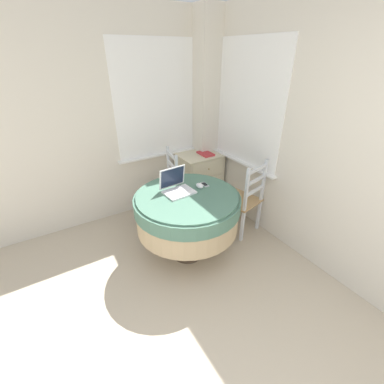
# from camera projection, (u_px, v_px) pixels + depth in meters

# --- Properties ---
(corner_room_shell) EXTENTS (4.33, 5.03, 2.55)m
(corner_room_shell) POSITION_uv_depth(u_px,v_px,m) (204.00, 140.00, 2.50)
(corner_room_shell) COLOR beige
(corner_room_shell) RESTS_ON ground_plane
(round_dining_table) EXTENTS (1.09, 1.09, 0.77)m
(round_dining_table) POSITION_uv_depth(u_px,v_px,m) (187.00, 209.00, 2.67)
(round_dining_table) COLOR #4C3D2D
(round_dining_table) RESTS_ON ground_plane
(laptop) EXTENTS (0.31, 0.28, 0.24)m
(laptop) POSITION_uv_depth(u_px,v_px,m) (177.00, 187.00, 2.63)
(laptop) COLOR white
(laptop) RESTS_ON round_dining_table
(computer_mouse) EXTENTS (0.06, 0.10, 0.05)m
(computer_mouse) POSITION_uv_depth(u_px,v_px,m) (200.00, 186.00, 2.71)
(computer_mouse) COLOR white
(computer_mouse) RESTS_ON round_dining_table
(cell_phone) EXTENTS (0.06, 0.12, 0.01)m
(cell_phone) POSITION_uv_depth(u_px,v_px,m) (205.00, 185.00, 2.78)
(cell_phone) COLOR #B2B7BC
(cell_phone) RESTS_ON round_dining_table
(dining_chair_near_back_window) EXTENTS (0.49, 0.47, 0.96)m
(dining_chair_near_back_window) POSITION_uv_depth(u_px,v_px,m) (163.00, 189.00, 3.38)
(dining_chair_near_back_window) COLOR tan
(dining_chair_near_back_window) RESTS_ON ground_plane
(dining_chair_near_right_window) EXTENTS (0.49, 0.51, 0.96)m
(dining_chair_near_right_window) POSITION_uv_depth(u_px,v_px,m) (243.00, 200.00, 3.14)
(dining_chair_near_right_window) COLOR tan
(dining_chair_near_right_window) RESTS_ON ground_plane
(corner_cabinet) EXTENTS (0.60, 0.51, 0.76)m
(corner_cabinet) POSITION_uv_depth(u_px,v_px,m) (199.00, 178.00, 3.83)
(corner_cabinet) COLOR beige
(corner_cabinet) RESTS_ON ground_plane
(book_on_cabinet) EXTENTS (0.16, 0.25, 0.02)m
(book_on_cabinet) POSITION_uv_depth(u_px,v_px,m) (206.00, 154.00, 3.63)
(book_on_cabinet) COLOR #BC3338
(book_on_cabinet) RESTS_ON corner_cabinet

